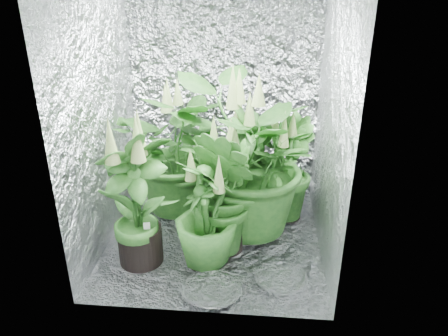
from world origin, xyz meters
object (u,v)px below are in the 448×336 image
plant_b (248,163)px  circulation_fan (290,188)px  plant_c (287,171)px  plant_f (136,199)px  plant_d (205,216)px  plant_g (226,192)px  plant_e (249,162)px  plant_a (180,152)px

plant_b → circulation_fan: plant_b is taller
plant_c → plant_f: bearing=-145.4°
plant_c → plant_d: 0.91m
plant_b → plant_g: (-0.14, -0.47, -0.01)m
plant_c → circulation_fan: size_ratio=2.55×
circulation_fan → plant_d: bearing=-148.6°
plant_c → plant_e: 0.48m
plant_a → plant_g: 0.67m
plant_c → plant_g: 0.69m
plant_b → plant_e: 0.30m
plant_e → plant_a: bearing=150.6°
plant_b → plant_f: 0.98m
plant_a → plant_e: plant_e is taller
plant_c → plant_d: plant_c is taller
plant_b → plant_c: bearing=9.2°
plant_a → plant_d: (0.30, -0.71, -0.16)m
plant_d → plant_g: plant_g is taller
plant_g → circulation_fan: plant_g is taller
plant_a → plant_d: bearing=-67.5°
plant_f → plant_g: plant_f is taller
plant_f → circulation_fan: (1.09, 0.93, -0.34)m
plant_a → plant_e: size_ratio=0.86×
plant_e → plant_f: size_ratio=1.27×
plant_a → plant_e: (0.57, -0.32, 0.07)m
plant_d → plant_e: bearing=55.2°
plant_c → plant_a: bearing=179.7°
plant_e → circulation_fan: bearing=56.4°
plant_c → plant_d: bearing=-129.1°
plant_b → plant_f: size_ratio=0.98×
plant_d → circulation_fan: (0.62, 0.92, -0.23)m
plant_g → circulation_fan: (0.50, 0.73, -0.33)m
plant_d → plant_f: plant_f is taller
plant_a → circulation_fan: size_ratio=3.29×
plant_b → plant_f: plant_f is taller
plant_f → plant_e: bearing=28.5°
plant_c → plant_e: plant_e is taller
plant_e → plant_f: bearing=-151.5°
plant_c → plant_e: (-0.30, -0.32, 0.21)m
plant_d → plant_e: 0.53m
plant_a → plant_b: size_ratio=1.12×
plant_a → circulation_fan: (0.92, 0.21, -0.40)m
plant_d → plant_b: bearing=68.5°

